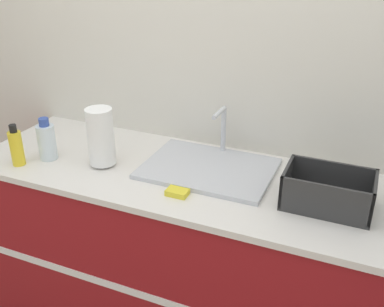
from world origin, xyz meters
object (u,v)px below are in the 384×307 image
paper_towel_roll (101,137)px  bottle_clear (47,141)px  bottle_yellow (16,147)px  dish_rack (328,194)px  sink (209,167)px

paper_towel_roll → bottle_clear: bearing=-170.4°
bottle_yellow → paper_towel_roll: bearing=22.7°
dish_rack → bottle_yellow: bottle_yellow is taller
sink → paper_towel_roll: bearing=-162.9°
dish_rack → bottle_clear: size_ratio=1.65×
sink → bottle_yellow: bearing=-160.4°
paper_towel_roll → dish_rack: (1.01, 0.04, -0.08)m
bottle_yellow → bottle_clear: bearing=50.2°
bottle_clear → bottle_yellow: (-0.09, -0.11, -0.00)m
paper_towel_roll → bottle_clear: size_ratio=1.34×
bottle_clear → bottle_yellow: bottle_clear is taller
bottle_yellow → sink: bearing=19.6°
sink → bottle_yellow: size_ratio=2.92×
bottle_clear → paper_towel_roll: bearing=9.6°
sink → dish_rack: 0.55m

